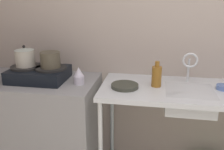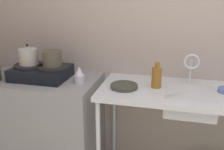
# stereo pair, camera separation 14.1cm
# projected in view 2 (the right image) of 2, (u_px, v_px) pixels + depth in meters

# --- Properties ---
(wall_back) EXTENTS (4.92, 0.10, 2.41)m
(wall_back) POSITION_uv_depth(u_px,v_px,m) (197.00, 45.00, 2.22)
(wall_back) COLOR #A6998F
(wall_back) RESTS_ON ground
(counter_concrete) EXTENTS (1.12, 0.64, 0.90)m
(counter_concrete) POSITION_uv_depth(u_px,v_px,m) (41.00, 121.00, 2.43)
(counter_concrete) COLOR gray
(counter_concrete) RESTS_ON ground
(counter_sink) EXTENTS (1.73, 0.64, 0.90)m
(counter_sink) POSITION_uv_depth(u_px,v_px,m) (207.00, 99.00, 1.97)
(counter_sink) COLOR silver
(counter_sink) RESTS_ON ground
(stove) EXTENTS (0.51, 0.38, 0.13)m
(stove) POSITION_uv_depth(u_px,v_px,m) (41.00, 72.00, 2.26)
(stove) COLOR black
(stove) RESTS_ON counter_concrete
(pot_on_left_burner) EXTENTS (0.17, 0.17, 0.19)m
(pot_on_left_burner) POSITION_uv_depth(u_px,v_px,m) (28.00, 55.00, 2.24)
(pot_on_left_burner) COLOR #A6A295
(pot_on_left_burner) RESTS_ON stove
(pot_on_right_burner) EXTENTS (0.17, 0.17, 0.14)m
(pot_on_right_burner) POSITION_uv_depth(u_px,v_px,m) (52.00, 59.00, 2.19)
(pot_on_right_burner) COLOR #484334
(pot_on_right_burner) RESTS_ON stove
(percolator) EXTENTS (0.09, 0.09, 0.15)m
(percolator) POSITION_uv_depth(u_px,v_px,m) (79.00, 75.00, 2.13)
(percolator) COLOR silver
(percolator) RESTS_ON counter_concrete
(sink_basin) EXTENTS (0.39, 0.36, 0.17)m
(sink_basin) POSITION_uv_depth(u_px,v_px,m) (189.00, 102.00, 1.98)
(sink_basin) COLOR silver
(sink_basin) RESTS_ON counter_sink
(faucet) EXTENTS (0.13, 0.07, 0.27)m
(faucet) POSITION_uv_depth(u_px,v_px,m) (191.00, 64.00, 2.05)
(faucet) COLOR silver
(faucet) RESTS_ON counter_sink
(frying_pan) EXTENTS (0.23, 0.23, 0.03)m
(frying_pan) POSITION_uv_depth(u_px,v_px,m) (124.00, 86.00, 2.04)
(frying_pan) COLOR #35372E
(frying_pan) RESTS_ON counter_sink
(bottle_by_sink) EXTENTS (0.08, 0.08, 0.22)m
(bottle_by_sink) POSITION_uv_depth(u_px,v_px,m) (157.00, 77.00, 2.03)
(bottle_by_sink) COLOR brown
(bottle_by_sink) RESTS_ON counter_sink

